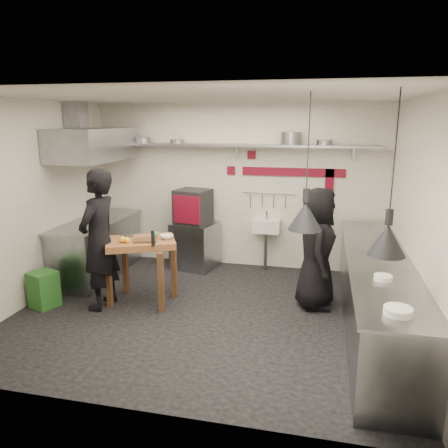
% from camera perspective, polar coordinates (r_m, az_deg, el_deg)
% --- Properties ---
extents(floor, '(5.00, 5.00, 0.00)m').
position_cam_1_polar(floor, '(6.00, -2.37, -11.48)').
color(floor, black).
rests_on(floor, ground).
extents(ceiling, '(5.00, 5.00, 0.00)m').
position_cam_1_polar(ceiling, '(5.45, -2.66, 16.30)').
color(ceiling, beige).
rests_on(ceiling, floor).
extents(wall_back, '(5.00, 0.04, 2.80)m').
position_cam_1_polar(wall_back, '(7.57, 1.71, 4.89)').
color(wall_back, white).
rests_on(wall_back, floor).
extents(wall_front, '(5.00, 0.04, 2.80)m').
position_cam_1_polar(wall_front, '(3.64, -11.29, -4.91)').
color(wall_front, white).
rests_on(wall_front, floor).
extents(wall_left, '(0.04, 4.20, 2.80)m').
position_cam_1_polar(wall_left, '(6.66, -23.75, 2.56)').
color(wall_left, white).
rests_on(wall_left, floor).
extents(wall_right, '(0.04, 4.20, 2.80)m').
position_cam_1_polar(wall_right, '(5.47, 23.67, 0.39)').
color(wall_right, white).
rests_on(wall_right, floor).
extents(red_band_horiz, '(1.70, 0.02, 0.14)m').
position_cam_1_polar(red_band_horiz, '(7.39, 8.99, 6.71)').
color(red_band_horiz, maroon).
rests_on(red_band_horiz, wall_back).
extents(red_band_vert, '(0.14, 0.02, 1.10)m').
position_cam_1_polar(red_band_vert, '(7.45, 13.46, 2.82)').
color(red_band_vert, maroon).
rests_on(red_band_vert, wall_back).
extents(red_tile_a, '(0.14, 0.02, 0.14)m').
position_cam_1_polar(red_tile_a, '(7.44, 3.62, 8.99)').
color(red_tile_a, maroon).
rests_on(red_tile_a, wall_back).
extents(red_tile_b, '(0.14, 0.02, 0.14)m').
position_cam_1_polar(red_tile_b, '(7.53, 0.94, 7.00)').
color(red_tile_b, maroon).
rests_on(red_tile_b, wall_back).
extents(back_shelf, '(4.60, 0.34, 0.04)m').
position_cam_1_polar(back_shelf, '(7.32, 1.47, 10.27)').
color(back_shelf, slate).
rests_on(back_shelf, wall_back).
extents(shelf_bracket_left, '(0.04, 0.06, 0.24)m').
position_cam_1_polar(shelf_bracket_left, '(8.06, -11.87, 9.57)').
color(shelf_bracket_left, slate).
rests_on(shelf_bracket_left, wall_back).
extents(shelf_bracket_mid, '(0.04, 0.06, 0.24)m').
position_cam_1_polar(shelf_bracket_mid, '(7.47, 1.70, 9.56)').
color(shelf_bracket_mid, slate).
rests_on(shelf_bracket_mid, wall_back).
extents(shelf_bracket_right, '(0.04, 0.06, 0.24)m').
position_cam_1_polar(shelf_bracket_right, '(7.35, 16.58, 8.95)').
color(shelf_bracket_right, slate).
rests_on(shelf_bracket_right, wall_back).
extents(pan_far_left, '(0.36, 0.36, 0.09)m').
position_cam_1_polar(pan_far_left, '(7.80, -10.54, 10.73)').
color(pan_far_left, slate).
rests_on(pan_far_left, back_shelf).
extents(pan_mid_left, '(0.29, 0.29, 0.07)m').
position_cam_1_polar(pan_mid_left, '(7.58, -6.10, 10.72)').
color(pan_mid_left, slate).
rests_on(pan_mid_left, back_shelf).
extents(stock_pot, '(0.44, 0.44, 0.20)m').
position_cam_1_polar(stock_pot, '(7.19, 8.77, 11.01)').
color(stock_pot, slate).
rests_on(stock_pot, back_shelf).
extents(pan_right, '(0.29, 0.29, 0.08)m').
position_cam_1_polar(pan_right, '(7.17, 12.97, 10.35)').
color(pan_right, slate).
rests_on(pan_right, back_shelf).
extents(oven_stand, '(0.82, 0.78, 0.80)m').
position_cam_1_polar(oven_stand, '(7.62, -3.76, -2.79)').
color(oven_stand, slate).
rests_on(oven_stand, floor).
extents(combi_oven, '(0.64, 0.61, 0.58)m').
position_cam_1_polar(combi_oven, '(7.44, -4.06, 2.29)').
color(combi_oven, black).
rests_on(combi_oven, oven_stand).
extents(oven_door, '(0.48, 0.14, 0.46)m').
position_cam_1_polar(oven_door, '(7.19, -4.92, 1.87)').
color(oven_door, maroon).
rests_on(oven_door, combi_oven).
extents(oven_glass, '(0.35, 0.10, 0.34)m').
position_cam_1_polar(oven_glass, '(7.19, -4.55, 1.88)').
color(oven_glass, black).
rests_on(oven_glass, oven_door).
extents(hand_sink, '(0.46, 0.34, 0.22)m').
position_cam_1_polar(hand_sink, '(7.43, 5.57, -0.21)').
color(hand_sink, silver).
rests_on(hand_sink, wall_back).
extents(sink_tap, '(0.03, 0.03, 0.14)m').
position_cam_1_polar(sink_tap, '(7.39, 5.60, 1.15)').
color(sink_tap, slate).
rests_on(sink_tap, hand_sink).
extents(sink_drain, '(0.06, 0.06, 0.66)m').
position_cam_1_polar(sink_drain, '(7.51, 5.45, -3.54)').
color(sink_drain, slate).
rests_on(sink_drain, floor).
extents(utensil_rail, '(0.90, 0.02, 0.02)m').
position_cam_1_polar(utensil_rail, '(7.46, 5.80, 4.07)').
color(utensil_rail, slate).
rests_on(utensil_rail, wall_back).
extents(counter_right, '(0.70, 3.80, 0.90)m').
position_cam_1_polar(counter_right, '(5.69, 19.26, -8.79)').
color(counter_right, slate).
rests_on(counter_right, floor).
extents(counter_right_top, '(0.76, 3.90, 0.03)m').
position_cam_1_polar(counter_right_top, '(5.53, 19.63, -4.32)').
color(counter_right_top, slate).
rests_on(counter_right_top, counter_right).
extents(plate_stack, '(0.27, 0.27, 0.07)m').
position_cam_1_polar(plate_stack, '(4.02, 21.79, -10.53)').
color(plate_stack, silver).
rests_on(plate_stack, counter_right_top).
extents(small_bowl_right, '(0.22, 0.22, 0.05)m').
position_cam_1_polar(small_bowl_right, '(4.79, 20.07, -6.59)').
color(small_bowl_right, silver).
rests_on(small_bowl_right, counter_right_top).
extents(counter_left, '(0.70, 1.90, 0.90)m').
position_cam_1_polar(counter_left, '(7.54, -16.23, -3.08)').
color(counter_left, slate).
rests_on(counter_left, floor).
extents(counter_left_top, '(0.76, 2.00, 0.03)m').
position_cam_1_polar(counter_left_top, '(7.43, -16.46, 0.36)').
color(counter_left_top, slate).
rests_on(counter_left_top, counter_left).
extents(extractor_hood, '(0.78, 1.60, 0.50)m').
position_cam_1_polar(extractor_hood, '(7.23, -16.77, 9.91)').
color(extractor_hood, slate).
rests_on(extractor_hood, ceiling).
extents(hood_duct, '(0.28, 0.28, 0.50)m').
position_cam_1_polar(hood_duct, '(7.35, -18.73, 12.95)').
color(hood_duct, slate).
rests_on(hood_duct, ceiling).
extents(green_bin, '(0.41, 0.41, 0.50)m').
position_cam_1_polar(green_bin, '(6.57, -22.49, -7.90)').
color(green_bin, '#256021').
rests_on(green_bin, floor).
extents(prep_table, '(1.10, 0.97, 0.92)m').
position_cam_1_polar(prep_table, '(6.27, -10.66, -6.06)').
color(prep_table, '#925B33').
rests_on(prep_table, floor).
extents(cutting_board, '(0.37, 0.32, 0.02)m').
position_cam_1_polar(cutting_board, '(6.04, -10.24, -2.10)').
color(cutting_board, '#53341F').
rests_on(cutting_board, prep_table).
extents(pepper_mill, '(0.05, 0.05, 0.20)m').
position_cam_1_polar(pepper_mill, '(5.78, -9.26, -1.84)').
color(pepper_mill, black).
rests_on(pepper_mill, prep_table).
extents(lemon_a, '(0.12, 0.12, 0.09)m').
position_cam_1_polar(lemon_a, '(6.03, -13.11, -1.98)').
color(lemon_a, '#F7AD1C').
rests_on(lemon_a, prep_table).
extents(lemon_b, '(0.10, 0.10, 0.08)m').
position_cam_1_polar(lemon_b, '(5.99, -12.57, -2.07)').
color(lemon_b, '#F7AD1C').
rests_on(lemon_b, prep_table).
extents(veg_ball, '(0.13, 0.13, 0.10)m').
position_cam_1_polar(veg_ball, '(6.17, -9.06, -1.35)').
color(veg_ball, '#458535').
rests_on(veg_ball, prep_table).
extents(steel_tray, '(0.19, 0.16, 0.03)m').
position_cam_1_polar(steel_tray, '(6.28, -12.56, -1.57)').
color(steel_tray, slate).
rests_on(steel_tray, prep_table).
extents(bowl, '(0.21, 0.21, 0.06)m').
position_cam_1_polar(bowl, '(6.09, -7.49, -1.68)').
color(bowl, silver).
rests_on(bowl, prep_table).
extents(heat_lamp_near, '(0.45, 0.45, 1.39)m').
position_cam_1_polar(heat_lamp_near, '(4.50, 10.87, 7.83)').
color(heat_lamp_near, black).
rests_on(heat_lamp_near, ceiling).
extents(heat_lamp_far, '(0.42, 0.42, 1.47)m').
position_cam_1_polar(heat_lamp_far, '(4.09, 21.21, 6.04)').
color(heat_lamp_far, black).
rests_on(heat_lamp_far, ceiling).
extents(chef_left, '(0.51, 0.73, 1.91)m').
position_cam_1_polar(chef_left, '(6.10, -16.02, -2.01)').
color(chef_left, black).
rests_on(chef_left, floor).
extents(chef_right, '(0.59, 0.85, 1.67)m').
position_cam_1_polar(chef_right, '(6.04, 12.02, -3.14)').
color(chef_right, black).
rests_on(chef_right, floor).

